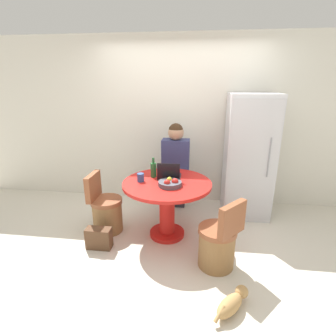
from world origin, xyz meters
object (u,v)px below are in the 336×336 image
chair_left_side (106,212)px  person_seated (176,163)px  fruit_bowl (170,183)px  handbag (99,238)px  dining_table (167,198)px  bottle (153,170)px  chair_near_right_corner (218,244)px  cat (232,303)px  laptop (169,175)px  refrigerator (248,156)px

chair_left_side → person_seated: person_seated is taller
fruit_bowl → handbag: bearing=-162.5°
dining_table → bottle: bearing=140.8°
chair_near_right_corner → fruit_bowl: fruit_bowl is taller
fruit_bowl → cat: 1.39m
chair_near_right_corner → laptop: 1.04m
laptop → chair_left_side: bearing=8.4°
dining_table → chair_left_side: size_ratio=1.37×
chair_near_right_corner → handbag: 1.41m
chair_near_right_corner → bottle: bearing=-89.6°
person_seated → bottle: person_seated is taller
chair_near_right_corner → fruit_bowl: size_ratio=2.89×
chair_near_right_corner → cat: (0.10, -0.59, -0.19)m
bottle → handbag: bottle is taller
refrigerator → laptop: 1.27m
refrigerator → laptop: (-1.08, -0.66, -0.10)m
fruit_bowl → handbag: (-0.83, -0.26, -0.65)m
refrigerator → fruit_bowl: size_ratio=6.41×
refrigerator → fruit_bowl: refrigerator is taller
laptop → person_seated: bearing=-92.0°
refrigerator → person_seated: bearing=-178.8°
refrigerator → cat: size_ratio=4.64×
laptop → bottle: bearing=-7.1°
refrigerator → chair_near_right_corner: size_ratio=2.22×
fruit_bowl → bottle: bottle is taller
dining_table → chair_near_right_corner: chair_near_right_corner is taller
dining_table → chair_left_side: bearing=179.2°
chair_near_right_corner → person_seated: size_ratio=0.59×
laptop → cat: laptop is taller
laptop → bottle: 0.22m
refrigerator → person_seated: size_ratio=1.31×
refrigerator → cat: bearing=-101.0°
chair_left_side → bottle: (0.62, 0.15, 0.57)m
chair_left_side → fruit_bowl: fruit_bowl is taller
dining_table → chair_near_right_corner: size_ratio=1.37×
person_seated → handbag: bearing=54.8°
fruit_bowl → handbag: 1.09m
laptop → chair_near_right_corner: bearing=132.1°
cat → handbag: (-1.49, 0.74, 0.05)m
laptop → bottle: bottle is taller
refrigerator → dining_table: size_ratio=1.61×
fruit_bowl → refrigerator: bearing=41.4°
cat → chair_left_side: bearing=93.1°
laptop → fruit_bowl: 0.26m
chair_left_side → chair_near_right_corner: size_ratio=1.00×
chair_near_right_corner → bottle: 1.21m
chair_left_side → handbag: 0.42m
bottle → chair_left_side: bearing=-166.6°
chair_left_side → laptop: laptop is taller
fruit_bowl → bottle: (-0.25, 0.28, 0.07)m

